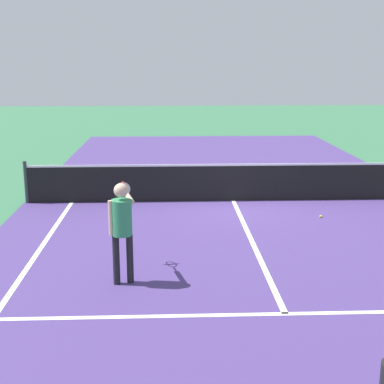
% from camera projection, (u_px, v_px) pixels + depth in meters
% --- Properties ---
extents(ground_plane, '(60.00, 60.00, 0.00)m').
position_uv_depth(ground_plane, '(233.00, 201.00, 13.92)').
color(ground_plane, '#38724C').
extents(court_surface_inbounds, '(10.62, 24.40, 0.00)m').
position_uv_depth(court_surface_inbounds, '(233.00, 201.00, 13.91)').
color(court_surface_inbounds, '#4C387A').
rests_on(court_surface_inbounds, ground_plane).
extents(line_sideline_left, '(0.10, 11.89, 0.01)m').
position_uv_depth(line_sideline_left, '(2.00, 305.00, 7.98)').
color(line_sideline_left, white).
rests_on(line_sideline_left, ground_plane).
extents(line_service_near, '(8.22, 0.10, 0.01)m').
position_uv_depth(line_service_near, '(285.00, 314.00, 7.70)').
color(line_service_near, white).
rests_on(line_service_near, ground_plane).
extents(line_center_service, '(0.10, 6.40, 0.01)m').
position_uv_depth(line_center_service, '(252.00, 241.00, 10.81)').
color(line_center_service, white).
rests_on(line_center_service, ground_plane).
extents(net, '(10.54, 0.09, 1.07)m').
position_uv_depth(net, '(234.00, 182.00, 13.80)').
color(net, '#33383D').
rests_on(net, ground_plane).
extents(player_near, '(0.41, 1.22, 1.66)m').
position_uv_depth(player_near, '(122.00, 222.00, 8.56)').
color(player_near, black).
rests_on(player_near, ground_plane).
extents(tennis_ball_near_net, '(0.07, 0.07, 0.07)m').
position_uv_depth(tennis_ball_near_net, '(321.00, 216.00, 12.39)').
color(tennis_ball_near_net, '#CCE033').
rests_on(tennis_ball_near_net, ground_plane).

